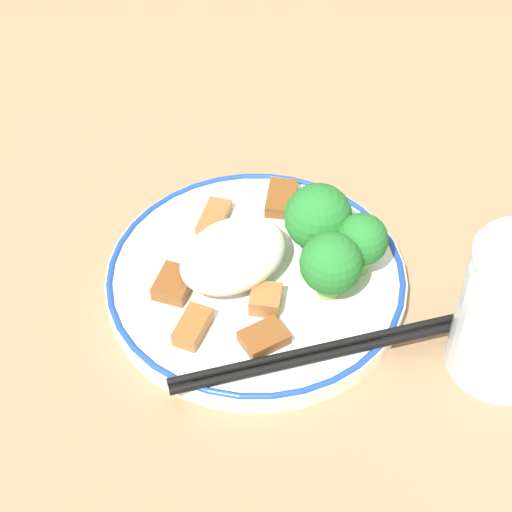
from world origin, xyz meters
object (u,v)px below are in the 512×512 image
object	(u,v)px
chopsticks	(321,352)
broccoli_back_right	(318,218)
broccoli_back_center	(361,241)
plate	(256,279)
broccoli_back_left	(331,264)

from	to	relation	value
chopsticks	broccoli_back_right	bearing A→B (deg)	-130.04
broccoli_back_center	broccoli_back_right	xyz separation A→B (m)	(0.01, -0.04, 0.00)
plate	broccoli_back_center	distance (m)	0.09
plate	broccoli_back_right	size ratio (longest dim) A/B	3.78
broccoli_back_left	broccoli_back_right	size ratio (longest dim) A/B	0.90
broccoli_back_right	chopsticks	bearing A→B (deg)	49.96
broccoli_back_center	chopsticks	xyz separation A→B (m)	(0.08, 0.04, -0.03)
plate	broccoli_back_center	xyz separation A→B (m)	(-0.06, 0.05, 0.04)
broccoli_back_center	plate	bearing A→B (deg)	-35.49
chopsticks	plate	bearing A→B (deg)	-98.43
plate	chopsticks	bearing A→B (deg)	81.57
plate	chopsticks	size ratio (longest dim) A/B	1.12
plate	broccoli_back_center	world-z (taller)	broccoli_back_center
broccoli_back_left	broccoli_back_right	bearing A→B (deg)	-120.15
broccoli_back_right	chopsticks	distance (m)	0.11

